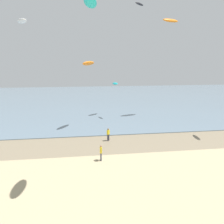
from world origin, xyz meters
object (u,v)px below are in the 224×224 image
at_px(person_right_flank, 108,134).
at_px(kite_aloft_2, 115,84).
at_px(kite_aloft_8, 171,20).
at_px(kite_aloft_7, 22,21).
at_px(kite_aloft_4, 88,63).
at_px(kite_aloft_3, 139,4).
at_px(person_mid_beach, 101,152).
at_px(kite_aloft_5, 90,2).

xyz_separation_m(person_right_flank, kite_aloft_2, (2.92, 12.62, 5.56)).
distance_m(person_right_flank, kite_aloft_8, 25.39).
bearing_deg(kite_aloft_7, kite_aloft_2, 59.46).
xyz_separation_m(kite_aloft_2, kite_aloft_4, (-5.03, -5.62, 3.62)).
bearing_deg(kite_aloft_8, person_right_flank, 24.76).
height_order(kite_aloft_3, kite_aloft_8, kite_aloft_3).
height_order(kite_aloft_2, kite_aloft_3, kite_aloft_3).
height_order(kite_aloft_2, kite_aloft_8, kite_aloft_8).
relative_size(person_right_flank, kite_aloft_4, 0.52).
xyz_separation_m(person_mid_beach, kite_aloft_5, (-1.15, -5.16, 13.49)).
height_order(person_right_flank, kite_aloft_5, kite_aloft_5).
height_order(person_mid_beach, kite_aloft_2, kite_aloft_2).
height_order(kite_aloft_2, kite_aloft_7, kite_aloft_7).
xyz_separation_m(person_mid_beach, kite_aloft_2, (4.51, 18.86, 5.56)).
relative_size(kite_aloft_3, kite_aloft_4, 0.80).
bearing_deg(kite_aloft_4, kite_aloft_8, -36.13).
distance_m(kite_aloft_3, kite_aloft_8, 6.42).
relative_size(kite_aloft_5, kite_aloft_8, 0.85).
bearing_deg(kite_aloft_3, kite_aloft_2, 159.74).
distance_m(person_mid_beach, kite_aloft_4, 16.12).
bearing_deg(kite_aloft_2, kite_aloft_7, 72.60).
xyz_separation_m(kite_aloft_2, kite_aloft_8, (10.37, 0.99, 11.26)).
distance_m(person_right_flank, kite_aloft_7, 24.12).
xyz_separation_m(person_mid_beach, kite_aloft_8, (14.88, 19.85, 16.82)).
bearing_deg(kite_aloft_2, person_right_flank, 150.69).
bearing_deg(kite_aloft_5, kite_aloft_8, 150.32).
relative_size(kite_aloft_3, kite_aloft_5, 0.86).
bearing_deg(kite_aloft_7, kite_aloft_3, 66.48).
distance_m(person_right_flank, kite_aloft_5, 17.88).
relative_size(kite_aloft_4, kite_aloft_7, 0.96).
distance_m(person_mid_beach, kite_aloft_2, 20.18).
bearing_deg(kite_aloft_8, kite_aloft_3, -35.33).
distance_m(kite_aloft_3, kite_aloft_7, 20.82).
distance_m(kite_aloft_3, kite_aloft_5, 29.13).
xyz_separation_m(person_right_flank, kite_aloft_7, (-12.60, 12.92, 16.00)).
relative_size(person_mid_beach, kite_aloft_8, 0.48).
height_order(person_right_flank, kite_aloft_3, kite_aloft_3).
bearing_deg(kite_aloft_2, kite_aloft_5, 150.47).
relative_size(person_right_flank, kite_aloft_8, 0.48).
bearing_deg(person_mid_beach, kite_aloft_8, 53.14).
xyz_separation_m(kite_aloft_3, kite_aloft_5, (-10.51, -26.43, -6.28)).
relative_size(kite_aloft_2, kite_aloft_7, 0.56).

